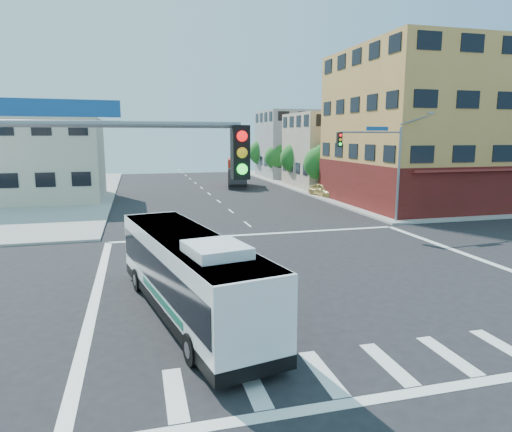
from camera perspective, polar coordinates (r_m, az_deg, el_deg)
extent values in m
plane|color=black|center=(21.19, 7.37, -7.61)|extent=(120.00, 120.00, 0.00)
cube|color=#98978D|center=(68.88, 23.72, 3.98)|extent=(50.00, 50.00, 0.15)
cube|color=#C88D47|center=(46.36, 22.31, 10.09)|extent=(18.00, 15.00, 14.00)
cube|color=#5E1515|center=(46.57, 21.90, 3.94)|extent=(18.09, 15.08, 4.00)
cube|color=maroon|center=(40.98, 27.95, 4.99)|extent=(16.00, 1.60, 0.51)
cube|color=#BAA68E|center=(58.21, 10.48, 8.06)|extent=(12.00, 10.00, 9.00)
cube|color=gray|center=(71.12, 5.66, 8.92)|extent=(12.00, 10.00, 10.00)
cube|color=beige|center=(49.61, -25.69, 6.33)|extent=(12.00, 10.00, 8.00)
cylinder|color=slate|center=(34.92, 17.38, 4.85)|extent=(0.18, 0.18, 7.00)
cylinder|color=slate|center=(33.32, 14.19, 10.12)|extent=(5.01, 0.62, 0.12)
cube|color=black|center=(31.96, 10.38, 9.37)|extent=(0.32, 0.30, 1.00)
sphere|color=#FF0C0C|center=(31.81, 10.53, 9.91)|extent=(0.20, 0.20, 0.20)
sphere|color=yellow|center=(31.81, 10.51, 9.37)|extent=(0.20, 0.20, 0.20)
sphere|color=#19FF33|center=(31.82, 10.49, 8.83)|extent=(0.20, 0.20, 0.20)
cube|color=#14488B|center=(33.60, 14.92, 10.51)|extent=(1.80, 0.22, 0.28)
cube|color=gray|center=(36.43, 20.96, 11.95)|extent=(0.50, 0.22, 0.14)
cylinder|color=slate|center=(8.15, -19.34, 10.80)|extent=(5.01, 0.62, 0.12)
cube|color=black|center=(8.59, -2.00, 7.95)|extent=(0.32, 0.30, 1.00)
sphere|color=#FF0C0C|center=(8.42, -1.75, 9.95)|extent=(0.20, 0.20, 0.20)
sphere|color=yellow|center=(8.43, -1.74, 7.91)|extent=(0.20, 0.20, 0.20)
sphere|color=#19FF33|center=(8.44, -1.73, 5.88)|extent=(0.20, 0.20, 0.20)
cube|color=#14488B|center=(8.16, -23.05, 12.33)|extent=(1.80, 0.22, 0.28)
cylinder|color=#351E13|center=(50.88, 7.91, 3.86)|extent=(0.28, 0.28, 1.92)
sphere|color=#1B6020|center=(50.67, 7.97, 6.56)|extent=(3.60, 3.60, 3.60)
sphere|color=#1B6020|center=(50.51, 8.55, 7.56)|extent=(2.52, 2.52, 2.52)
cylinder|color=#351E13|center=(58.30, 4.89, 4.74)|extent=(0.28, 0.28, 1.99)
sphere|color=#1B6020|center=(58.12, 4.92, 7.21)|extent=(3.80, 3.80, 3.80)
sphere|color=#1B6020|center=(57.93, 5.42, 8.13)|extent=(2.66, 2.66, 2.66)
cylinder|color=#351E13|center=(65.86, 2.55, 5.34)|extent=(0.28, 0.28, 1.89)
sphere|color=#1B6020|center=(65.71, 2.56, 7.34)|extent=(3.40, 3.40, 3.40)
sphere|color=#1B6020|center=(65.51, 2.99, 8.07)|extent=(2.38, 2.38, 2.38)
cylinder|color=#351E13|center=(73.51, 0.69, 5.90)|extent=(0.28, 0.28, 2.03)
sphere|color=#1B6020|center=(73.37, 0.69, 7.93)|extent=(4.00, 4.00, 4.00)
sphere|color=#1B6020|center=(73.15, 1.06, 8.71)|extent=(2.80, 2.80, 2.80)
cube|color=black|center=(16.83, -8.33, -10.60)|extent=(4.51, 11.18, 0.41)
cube|color=white|center=(16.47, -8.43, -6.97)|extent=(4.49, 11.15, 2.59)
cube|color=black|center=(16.43, -8.44, -6.44)|extent=(4.47, 10.84, 1.14)
cube|color=black|center=(21.50, -12.93, -2.89)|extent=(2.10, 0.49, 1.23)
cube|color=#E5590C|center=(21.34, -13.05, -0.49)|extent=(1.71, 0.40, 0.25)
cube|color=white|center=(16.16, -8.54, -2.76)|extent=(4.40, 10.93, 0.11)
cube|color=white|center=(13.60, -4.99, -4.18)|extent=(2.00, 2.29, 0.33)
cube|color=#12664B|center=(15.97, -11.90, -10.14)|extent=(1.04, 4.90, 0.25)
cube|color=#12664B|center=(16.65, -4.00, -9.08)|extent=(1.04, 4.90, 0.25)
cylinder|color=black|center=(19.78, -14.55, -7.72)|extent=(0.46, 0.98, 0.95)
cylinder|color=#99999E|center=(19.76, -14.92, -7.76)|extent=(0.13, 0.47, 0.47)
cylinder|color=black|center=(20.31, -8.51, -7.04)|extent=(0.46, 0.98, 0.95)
cylinder|color=#99999E|center=(20.34, -8.16, -7.00)|extent=(0.13, 0.47, 0.47)
cylinder|color=black|center=(13.48, -8.04, -16.18)|extent=(0.46, 0.98, 0.95)
cylinder|color=#99999E|center=(13.45, -8.58, -16.26)|extent=(0.13, 0.47, 0.47)
cylinder|color=black|center=(14.24, 0.55, -14.59)|extent=(0.46, 0.98, 0.95)
cylinder|color=#99999E|center=(14.29, 1.02, -14.49)|extent=(0.13, 0.47, 0.47)
cube|color=#232327|center=(54.73, -2.31, 4.67)|extent=(2.56, 2.49, 2.48)
cube|color=black|center=(53.79, -2.30, 4.99)|extent=(1.98, 0.47, 0.95)
cube|color=red|center=(58.28, -2.39, 5.76)|extent=(3.30, 5.69, 2.86)
cube|color=black|center=(57.27, -2.36, 4.20)|extent=(3.56, 7.89, 0.29)
cylinder|color=black|center=(54.99, -3.36, 3.89)|extent=(0.45, 0.99, 0.95)
cylinder|color=black|center=(55.03, -1.27, 3.91)|extent=(0.45, 0.99, 0.95)
cylinder|color=black|center=(57.74, -3.36, 4.19)|extent=(0.45, 0.99, 0.95)
cylinder|color=black|center=(57.77, -1.37, 4.21)|extent=(0.45, 0.99, 0.95)
cylinder|color=black|center=(60.11, -3.36, 4.42)|extent=(0.45, 0.99, 0.95)
cylinder|color=black|center=(60.14, -1.45, 4.44)|extent=(0.45, 0.99, 0.95)
imported|color=tan|center=(48.26, 8.56, 3.22)|extent=(2.48, 4.48, 1.44)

